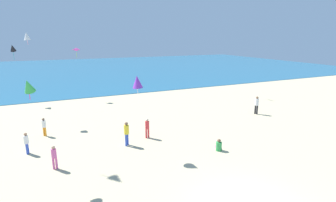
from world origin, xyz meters
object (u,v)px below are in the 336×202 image
person_4 (147,127)px  person_6 (44,126)px  person_2 (127,132)px  person_1 (54,156)px  kite_white (27,36)px  kite_green (28,86)px  person_5 (219,146)px  person_7 (257,104)px  kite_magenta (76,49)px  kite_black (13,48)px  kite_purple (137,82)px  person_0 (26,142)px

person_4 → person_6: size_ratio=1.06×
person_2 → person_1: bearing=-117.5°
kite_white → kite_green: kite_white is taller
person_5 → person_7: bearing=-32.3°
person_6 → kite_magenta: 13.38m
person_6 → person_7: person_7 is taller
person_6 → kite_magenta: kite_magenta is taller
kite_white → kite_black: size_ratio=0.60×
person_4 → person_5: person_4 is taller
person_4 → person_6: 7.81m
person_5 → kite_magenta: size_ratio=0.64×
kite_purple → kite_black: (-8.28, 18.00, 1.47)m
kite_green → kite_black: bearing=97.7°
kite_green → kite_white: bearing=92.8°
person_0 → person_5: person_0 is taller
kite_purple → kite_green: kite_green is taller
person_7 → kite_purple: size_ratio=1.56×
person_7 → kite_black: kite_black is taller
person_6 → kite_purple: kite_purple is taller
person_4 → person_5: size_ratio=1.83×
kite_black → kite_white: bearing=-75.7°
person_4 → kite_green: bearing=123.3°
person_1 → person_7: bearing=107.4°
person_5 → person_1: bearing=104.3°
person_5 → kite_white: (-11.20, 11.84, 7.06)m
person_7 → kite_green: (-18.80, -4.65, 4.01)m
kite_white → person_7: bearing=-18.4°
person_1 → person_7: person_7 is taller
person_0 → person_2: person_2 is taller
person_1 → person_5: person_1 is taller
person_4 → person_5: 5.37m
person_1 → kite_magenta: size_ratio=1.12×
person_0 → kite_purple: 8.13m
kite_white → kite_green: bearing=-87.2°
person_5 → person_6: size_ratio=0.58×
person_5 → kite_magenta: 21.21m
kite_green → person_4: bearing=24.5°
person_2 → kite_magenta: 16.85m
person_6 → kite_white: kite_white is taller
person_5 → kite_green: (-10.66, 0.75, 4.73)m
kite_magenta → person_1: bearing=-100.3°
person_0 → person_2: size_ratio=0.84×
person_5 → person_6: bearing=78.6°
kite_green → kite_magenta: bearing=78.1°
person_1 → person_5: bearing=86.1°
person_5 → person_4: bearing=66.1°
person_0 → kite_purple: (6.56, -2.88, 3.85)m
kite_magenta → kite_green: bearing=-101.9°
kite_purple → person_2: bearing=104.2°
person_1 → person_6: bearing=-168.1°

